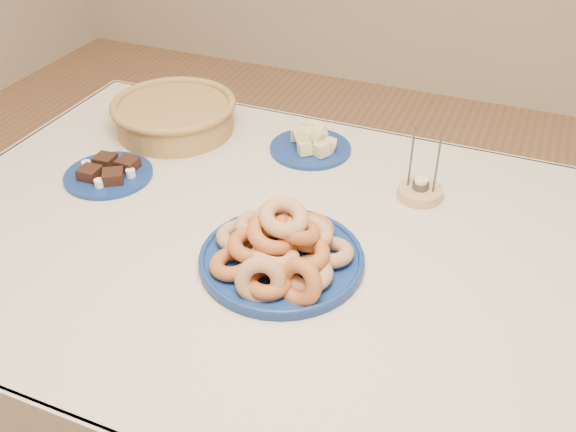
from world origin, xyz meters
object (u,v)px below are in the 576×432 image
at_px(donut_platter, 281,250).
at_px(candle_holder, 420,191).
at_px(brownie_plate, 109,173).
at_px(wicker_basket, 174,114).
at_px(dining_table, 297,279).
at_px(melon_plate, 311,143).

xyz_separation_m(donut_platter, candle_holder, (0.20, 0.35, -0.02)).
xyz_separation_m(brownie_plate, wicker_basket, (0.03, 0.27, 0.04)).
distance_m(brownie_plate, wicker_basket, 0.28).
xyz_separation_m(dining_table, donut_platter, (0.00, -0.09, 0.15)).
distance_m(donut_platter, brownie_plate, 0.54).
bearing_deg(melon_plate, brownie_plate, -142.61).
xyz_separation_m(dining_table, melon_plate, (-0.11, 0.37, 0.13)).
bearing_deg(wicker_basket, donut_platter, -40.29).
height_order(melon_plate, candle_holder, candle_holder).
distance_m(dining_table, candle_holder, 0.36).
bearing_deg(candle_holder, wicker_basket, 174.53).
relative_size(brownie_plate, candle_holder, 1.53).
relative_size(donut_platter, wicker_basket, 0.99).
height_order(dining_table, candle_holder, candle_holder).
distance_m(dining_table, wicker_basket, 0.62).
relative_size(brownie_plate, wicker_basket, 0.66).
height_order(brownie_plate, wicker_basket, wicker_basket).
bearing_deg(wicker_basket, brownie_plate, -95.55).
bearing_deg(melon_plate, donut_platter, -76.15).
relative_size(dining_table, donut_platter, 4.31).
bearing_deg(dining_table, melon_plate, 106.81).
relative_size(melon_plate, brownie_plate, 0.80).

